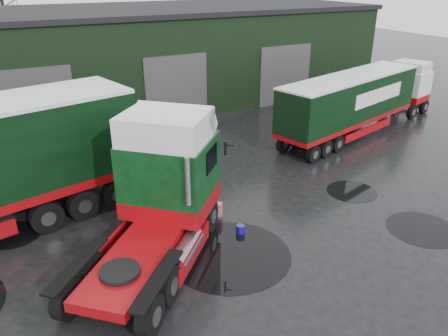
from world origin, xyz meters
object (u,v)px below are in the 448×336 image
(hero_tractor, at_px, (144,203))
(wash_bucket, at_px, (240,229))
(warehouse, at_px, (143,54))
(lorry_right, at_px, (349,107))
(tree_back_b, at_px, (190,25))
(tree_back_a, at_px, (6,23))

(hero_tractor, relative_size, wash_bucket, 23.31)
(warehouse, xyz_separation_m, wash_bucket, (-2.99, -19.10, -3.01))
(lorry_right, height_order, wash_bucket, lorry_right)
(lorry_right, bearing_deg, wash_bucket, -75.23)
(hero_tractor, xyz_separation_m, tree_back_b, (14.50, 29.46, 1.48))
(wash_bucket, height_order, tree_back_a, tree_back_a)
(warehouse, distance_m, wash_bucket, 19.56)
(warehouse, bearing_deg, tree_back_b, 51.34)
(hero_tractor, bearing_deg, lorry_right, 67.33)
(hero_tractor, relative_size, tree_back_a, 0.77)
(hero_tractor, relative_size, lorry_right, 0.55)
(warehouse, height_order, lorry_right, warehouse)
(warehouse, relative_size, tree_back_b, 4.32)
(warehouse, distance_m, tree_back_a, 12.90)
(wash_bucket, bearing_deg, tree_back_b, 69.31)
(wash_bucket, distance_m, tree_back_b, 31.31)
(warehouse, height_order, tree_back_a, tree_back_a)
(tree_back_b, bearing_deg, lorry_right, -91.96)
(warehouse, relative_size, hero_tractor, 4.43)
(hero_tractor, height_order, wash_bucket, hero_tractor)
(warehouse, bearing_deg, tree_back_a, 128.66)
(wash_bucket, bearing_deg, lorry_right, 29.68)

